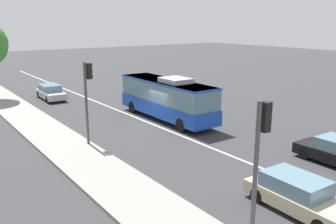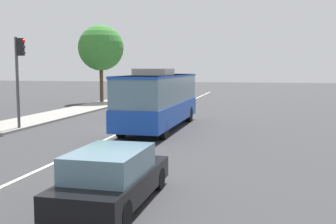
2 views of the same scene
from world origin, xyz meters
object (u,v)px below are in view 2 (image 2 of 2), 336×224
at_px(transit_bus, 159,98).
at_px(sedan_silver, 143,99).
at_px(street_tree_kerbside_left, 101,48).
at_px(sedan_black, 112,177).
at_px(traffic_light_near_corner, 19,67).

relative_size(transit_bus, sedan_silver, 2.21).
relative_size(sedan_silver, street_tree_kerbside_left, 0.59).
height_order(transit_bus, sedan_silver, transit_bus).
relative_size(transit_bus, street_tree_kerbside_left, 1.29).
bearing_deg(sedan_silver, sedan_black, 16.33).
bearing_deg(street_tree_kerbside_left, transit_bus, -147.90).
relative_size(sedan_silver, traffic_light_near_corner, 0.87).
distance_m(traffic_light_near_corner, street_tree_kerbside_left, 18.44).
height_order(sedan_silver, street_tree_kerbside_left, street_tree_kerbside_left).
xyz_separation_m(sedan_silver, traffic_light_near_corner, (-15.28, 2.60, 2.84)).
height_order(transit_bus, street_tree_kerbside_left, street_tree_kerbside_left).
xyz_separation_m(sedan_black, traffic_light_near_corner, (10.88, 9.52, 2.84)).
bearing_deg(sedan_silver, transit_bus, 21.96).
bearing_deg(street_tree_kerbside_left, sedan_silver, -119.35).
relative_size(traffic_light_near_corner, street_tree_kerbside_left, 0.67).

